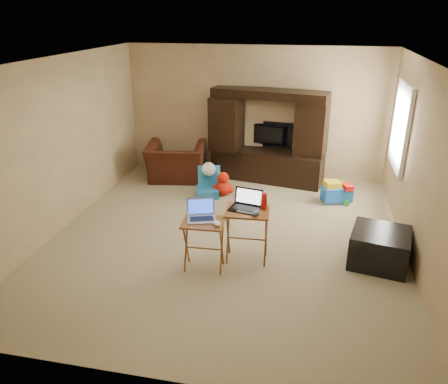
% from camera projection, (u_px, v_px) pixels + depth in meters
% --- Properties ---
extents(floor, '(5.50, 5.50, 0.00)m').
position_uv_depth(floor, '(227.00, 237.00, 6.42)').
color(floor, tan).
rests_on(floor, ground).
extents(ceiling, '(5.50, 5.50, 0.00)m').
position_uv_depth(ceiling, '(227.00, 61.00, 5.45)').
color(ceiling, silver).
rests_on(ceiling, ground).
extents(wall_back, '(5.00, 0.00, 5.00)m').
position_uv_depth(wall_back, '(255.00, 113.00, 8.42)').
color(wall_back, tan).
rests_on(wall_back, ground).
extents(wall_front, '(5.00, 0.00, 5.00)m').
position_uv_depth(wall_front, '(159.00, 262.00, 3.45)').
color(wall_front, tan).
rests_on(wall_front, ground).
extents(wall_left, '(0.00, 5.50, 5.50)m').
position_uv_depth(wall_left, '(60.00, 145.00, 6.40)').
color(wall_left, tan).
rests_on(wall_left, ground).
extents(wall_right, '(0.00, 5.50, 5.50)m').
position_uv_depth(wall_right, '(422.00, 169.00, 5.47)').
color(wall_right, tan).
rests_on(wall_right, ground).
extents(window_pane, '(0.00, 1.20, 1.20)m').
position_uv_depth(window_pane, '(402.00, 127.00, 6.81)').
color(window_pane, white).
rests_on(window_pane, ground).
extents(window_frame, '(0.06, 1.14, 1.34)m').
position_uv_depth(window_frame, '(401.00, 127.00, 6.81)').
color(window_frame, white).
rests_on(window_frame, ground).
extents(entertainment_center, '(2.20, 0.92, 1.75)m').
position_uv_depth(entertainment_center, '(268.00, 136.00, 8.24)').
color(entertainment_center, black).
rests_on(entertainment_center, floor).
extents(television, '(0.90, 0.24, 0.51)m').
position_uv_depth(television, '(269.00, 135.00, 8.44)').
color(television, black).
rests_on(television, entertainment_center).
extents(recliner, '(1.23, 1.12, 0.71)m').
position_uv_depth(recliner, '(177.00, 162.00, 8.47)').
color(recliner, '#411D0D').
rests_on(recliner, floor).
extents(child_rocker, '(0.50, 0.54, 0.53)m').
position_uv_depth(child_rocker, '(207.00, 182.00, 7.71)').
color(child_rocker, '#1C689A').
rests_on(child_rocker, floor).
extents(plush_toy, '(0.40, 0.34, 0.45)m').
position_uv_depth(plush_toy, '(223.00, 184.00, 7.76)').
color(plush_toy, red).
rests_on(plush_toy, floor).
extents(push_toy, '(0.61, 0.52, 0.38)m').
position_uv_depth(push_toy, '(337.00, 191.00, 7.52)').
color(push_toy, blue).
rests_on(push_toy, floor).
extents(ottoman, '(0.84, 0.84, 0.46)m').
position_uv_depth(ottoman, '(379.00, 248.00, 5.68)').
color(ottoman, black).
rests_on(ottoman, floor).
extents(tray_table_left, '(0.54, 0.44, 0.67)m').
position_uv_depth(tray_table_left, '(204.00, 245.00, 5.52)').
color(tray_table_left, brown).
rests_on(tray_table_left, floor).
extents(tray_table_right, '(0.58, 0.47, 0.72)m').
position_uv_depth(tray_table_right, '(247.00, 236.00, 5.70)').
color(tray_table_right, '#9B5025').
rests_on(tray_table_right, floor).
extents(laptop_left, '(0.43, 0.39, 0.24)m').
position_uv_depth(laptop_left, '(201.00, 211.00, 5.37)').
color(laptop_left, '#A3A2A7').
rests_on(laptop_left, tray_table_left).
extents(laptop_right, '(0.43, 0.38, 0.24)m').
position_uv_depth(laptop_right, '(245.00, 201.00, 5.54)').
color(laptop_right, black).
rests_on(laptop_right, tray_table_right).
extents(mouse_left, '(0.13, 0.16, 0.06)m').
position_uv_depth(mouse_left, '(217.00, 223.00, 5.28)').
color(mouse_left, white).
rests_on(mouse_left, tray_table_left).
extents(mouse_right, '(0.14, 0.17, 0.06)m').
position_uv_depth(mouse_right, '(256.00, 213.00, 5.42)').
color(mouse_right, '#3E3F43').
rests_on(mouse_right, tray_table_right).
extents(water_bottle, '(0.07, 0.07, 0.22)m').
position_uv_depth(water_bottle, '(264.00, 201.00, 5.55)').
color(water_bottle, red).
rests_on(water_bottle, tray_table_right).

